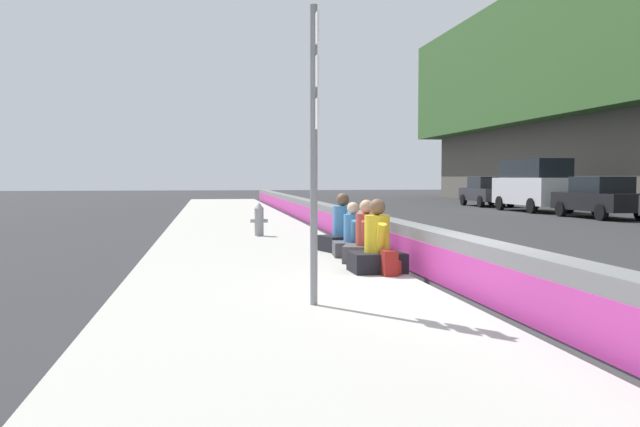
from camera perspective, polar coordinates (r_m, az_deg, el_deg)
name	(u,v)px	position (r m, az deg, el deg)	size (l,w,h in m)	color
ground_plane	(475,301)	(9.67, 12.73, -7.10)	(160.00, 160.00, 0.00)	#2B2B2D
sidewalk_strip	(282,302)	(9.02, -3.21, -7.31)	(80.00, 4.40, 0.14)	#A8A59E
jersey_barrier	(475,270)	(9.60, 12.74, -4.61)	(76.00, 0.45, 0.85)	slate
route_sign_post	(314,132)	(8.29, -0.48, 6.80)	(0.44, 0.09, 3.60)	gray
fire_hydrant	(259,219)	(18.18, -5.08, -0.44)	(0.26, 0.46, 0.88)	gray
seated_person_foreground	(377,249)	(11.25, 4.76, -2.96)	(0.77, 0.88, 1.20)	black
seated_person_middle	(366,243)	(12.52, 3.87, -2.44)	(0.91, 0.99, 1.14)	#424247
seated_person_rear	(353,239)	(13.44, 2.75, -2.16)	(0.71, 0.81, 1.06)	#424247
seated_person_far	(343,233)	(14.41, 1.89, -1.62)	(0.97, 1.06, 1.22)	black
backpack	(390,263)	(10.88, 5.81, -4.14)	(0.32, 0.28, 0.40)	maroon
parked_car_fourth	(600,197)	(30.29, 22.23, 1.25)	(4.57, 2.08, 1.71)	black
parked_car_midline	(534,184)	(35.12, 17.33, 2.36)	(5.16, 2.23, 2.56)	silver
parked_car_far	(487,191)	(40.80, 13.67, 1.79)	(4.56, 2.06, 1.71)	#28282D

